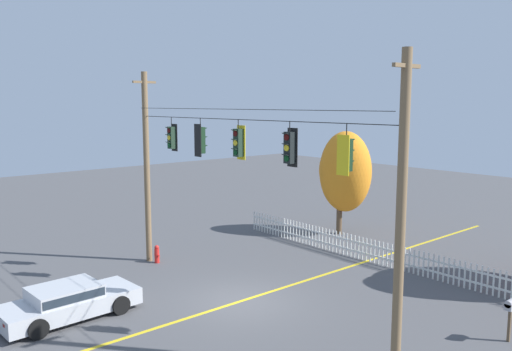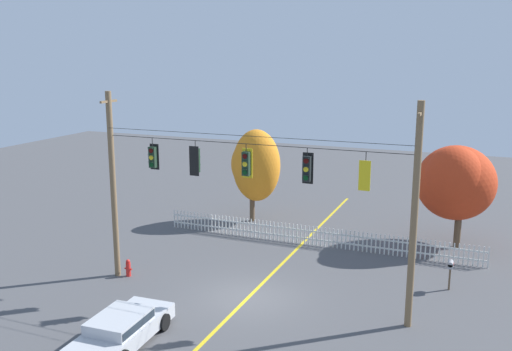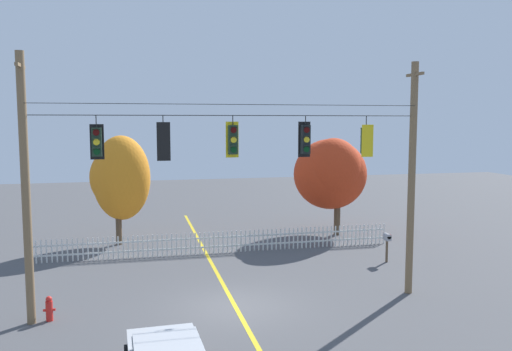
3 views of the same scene
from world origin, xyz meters
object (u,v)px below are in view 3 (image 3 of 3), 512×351
at_px(autumn_maple_near_fence, 120,178).
at_px(roadside_mailbox, 387,239).
at_px(traffic_signal_eastbound_side, 233,140).
at_px(fire_hydrant, 49,309).
at_px(traffic_signal_westbound_side, 305,139).
at_px(traffic_signal_northbound_secondary, 97,142).
at_px(autumn_maple_mid, 331,173).
at_px(traffic_signal_southbound_primary, 163,141).
at_px(traffic_signal_northbound_primary, 366,141).

relative_size(autumn_maple_near_fence, roadside_mailbox, 4.26).
bearing_deg(traffic_signal_eastbound_side, fire_hydrant, 179.18).
distance_m(traffic_signal_westbound_side, fire_hydrant, 10.06).
bearing_deg(traffic_signal_northbound_secondary, autumn_maple_near_fence, 87.91).
bearing_deg(autumn_maple_mid, fire_hydrant, -142.99).
bearing_deg(roadside_mailbox, traffic_signal_southbound_primary, -157.92).
xyz_separation_m(traffic_signal_eastbound_side, autumn_maple_mid, (7.50, 10.25, -2.26)).
bearing_deg(traffic_signal_northbound_primary, traffic_signal_westbound_side, 179.52).
relative_size(traffic_signal_westbound_side, autumn_maple_near_fence, 0.25).
height_order(traffic_signal_eastbound_side, roadside_mailbox, traffic_signal_eastbound_side).
xyz_separation_m(autumn_maple_near_fence, autumn_maple_mid, (11.47, -0.33, 0.04)).
xyz_separation_m(autumn_maple_near_fence, roadside_mailbox, (11.80, -6.49, -2.38)).
relative_size(traffic_signal_southbound_primary, fire_hydrant, 1.80).
distance_m(autumn_maple_near_fence, autumn_maple_mid, 11.48).
height_order(traffic_signal_northbound_primary, fire_hydrant, traffic_signal_northbound_primary).
relative_size(traffic_signal_northbound_primary, autumn_maple_mid, 0.26).
xyz_separation_m(traffic_signal_eastbound_side, autumn_maple_near_fence, (-3.97, 10.58, -2.30)).
xyz_separation_m(autumn_maple_mid, fire_hydrant, (-13.49, -10.16, -3.10)).
distance_m(traffic_signal_northbound_secondary, autumn_maple_mid, 15.83).
xyz_separation_m(traffic_signal_northbound_secondary, autumn_maple_mid, (11.86, 10.25, -2.23)).
bearing_deg(fire_hydrant, traffic_signal_northbound_primary, -0.56).
xyz_separation_m(autumn_maple_near_fence, fire_hydrant, (-2.01, -10.49, -3.06)).
height_order(traffic_signal_westbound_side, autumn_maple_mid, traffic_signal_westbound_side).
relative_size(traffic_signal_eastbound_side, fire_hydrant, 1.73).
bearing_deg(fire_hydrant, roadside_mailbox, 16.15).
distance_m(traffic_signal_eastbound_side, traffic_signal_westbound_side, 2.54).
bearing_deg(traffic_signal_westbound_side, autumn_maple_mid, 64.16).
distance_m(traffic_signal_northbound_secondary, fire_hydrant, 5.57).
bearing_deg(autumn_maple_mid, roadside_mailbox, -86.94).
bearing_deg(traffic_signal_northbound_primary, autumn_maple_mid, 75.19).
distance_m(traffic_signal_northbound_primary, autumn_maple_mid, 10.85).
height_order(traffic_signal_southbound_primary, autumn_maple_near_fence, traffic_signal_southbound_primary).
bearing_deg(autumn_maple_mid, traffic_signal_eastbound_side, -126.20).
bearing_deg(traffic_signal_eastbound_side, traffic_signal_southbound_primary, -179.51).
distance_m(traffic_signal_northbound_secondary, autumn_maple_near_fence, 10.83).
bearing_deg(roadside_mailbox, traffic_signal_eastbound_side, -152.45).
distance_m(autumn_maple_mid, fire_hydrant, 17.17).
bearing_deg(traffic_signal_southbound_primary, traffic_signal_westbound_side, 0.24).
xyz_separation_m(traffic_signal_westbound_side, autumn_maple_mid, (4.96, 10.25, -2.25)).
distance_m(traffic_signal_northbound_secondary, traffic_signal_westbound_side, 6.90).
bearing_deg(fire_hydrant, autumn_maple_near_fence, 79.15).
xyz_separation_m(traffic_signal_northbound_secondary, autumn_maple_near_fence, (0.39, 10.58, -2.27)).
bearing_deg(traffic_signal_southbound_primary, traffic_signal_northbound_secondary, 179.47).
height_order(traffic_signal_southbound_primary, autumn_maple_mid, traffic_signal_southbound_primary).
bearing_deg(traffic_signal_eastbound_side, traffic_signal_northbound_secondary, -179.99).
height_order(traffic_signal_westbound_side, roadside_mailbox, traffic_signal_westbound_side).
height_order(traffic_signal_northbound_secondary, roadside_mailbox, traffic_signal_northbound_secondary).
bearing_deg(autumn_maple_mid, autumn_maple_near_fence, 178.36).
relative_size(autumn_maple_near_fence, autumn_maple_mid, 1.03).
bearing_deg(traffic_signal_southbound_primary, traffic_signal_eastbound_side, 0.49).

